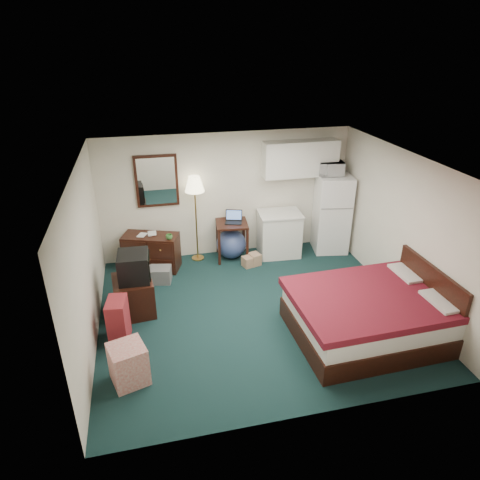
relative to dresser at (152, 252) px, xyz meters
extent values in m
cube|color=#0F272A|center=(1.57, -1.85, -0.35)|extent=(5.00, 4.50, 0.01)
cube|color=silver|center=(1.57, -1.85, 2.15)|extent=(5.00, 4.50, 0.01)
cube|color=silver|center=(1.57, 0.40, 0.90)|extent=(5.00, 0.01, 2.50)
cube|color=silver|center=(1.57, -4.10, 0.90)|extent=(5.00, 0.01, 2.50)
cube|color=silver|center=(-0.93, -1.85, 0.90)|extent=(0.01, 4.50, 2.50)
cube|color=silver|center=(4.07, -1.85, 0.90)|extent=(0.01, 4.50, 2.50)
sphere|color=navy|center=(1.59, 0.10, -0.05)|extent=(0.76, 0.76, 0.60)
imported|color=white|center=(3.62, 0.06, 1.43)|extent=(0.52, 0.34, 0.33)
imported|color=#9B7B5D|center=(-0.21, 0.06, 0.46)|extent=(0.14, 0.08, 0.20)
imported|color=#9B7B5D|center=(-0.04, 0.05, 0.46)|extent=(0.16, 0.02, 0.21)
imported|color=#3E7C35|center=(0.34, -0.26, 0.42)|extent=(0.15, 0.15, 0.12)
camera|label=1|loc=(-0.01, -7.54, 3.77)|focal=32.00mm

